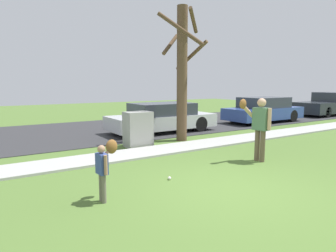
{
  "coord_description": "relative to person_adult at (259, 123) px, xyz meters",
  "views": [
    {
      "loc": [
        -4.08,
        -4.0,
        2.04
      ],
      "look_at": [
        -0.11,
        2.16,
        1.0
      ],
      "focal_mm": 31.71,
      "sensor_mm": 36.0,
      "label": 1
    }
  ],
  "objects": [
    {
      "name": "baseball",
      "position": [
        -2.83,
        -0.02,
        -0.99
      ],
      "size": [
        0.07,
        0.07,
        0.07
      ],
      "primitive_type": "sphere",
      "color": "white",
      "rests_on": "ground"
    },
    {
      "name": "sidewalk_strip",
      "position": [
        -2.1,
        2.43,
        -1.0
      ],
      "size": [
        36.0,
        1.2,
        0.06
      ],
      "primitive_type": "cube",
      "color": "#A3A39E",
      "rests_on": "ground"
    },
    {
      "name": "parked_pickup_dark",
      "position": [
        13.34,
        5.51,
        -0.36
      ],
      "size": [
        5.2,
        1.95,
        1.48
      ],
      "rotation": [
        0.0,
        0.0,
        3.14
      ],
      "color": "#23282D",
      "rests_on": "road_surface"
    },
    {
      "name": "street_tree_near",
      "position": [
        0.01,
        3.5,
        1.49
      ],
      "size": [
        1.84,
        1.88,
        4.72
      ],
      "color": "brown",
      "rests_on": "ground"
    },
    {
      "name": "person_adult",
      "position": [
        0.0,
        0.0,
        0.0
      ],
      "size": [
        0.71,
        0.6,
        1.67
      ],
      "rotation": [
        0.0,
        0.0,
        -3.06
      ],
      "color": "brown",
      "rests_on": "ground"
    },
    {
      "name": "utility_cabinet",
      "position": [
        -1.8,
        3.42,
        -0.46
      ],
      "size": [
        0.86,
        0.6,
        1.15
      ],
      "primitive_type": "cube",
      "color": "gray",
      "rests_on": "ground"
    },
    {
      "name": "parked_wagon_blue",
      "position": [
        6.66,
        5.32,
        -0.37
      ],
      "size": [
        4.5,
        1.8,
        1.33
      ],
      "rotation": [
        0.0,
        0.0,
        3.14
      ],
      "color": "#2D478C",
      "rests_on": "road_surface"
    },
    {
      "name": "road_surface",
      "position": [
        -2.1,
        7.43,
        -1.02
      ],
      "size": [
        36.0,
        6.8,
        0.02
      ],
      "primitive_type": "cube",
      "color": "#2D2D30",
      "rests_on": "ground"
    },
    {
      "name": "ground_plane",
      "position": [
        -2.1,
        2.33,
        -1.03
      ],
      "size": [
        48.0,
        48.0,
        0.0
      ],
      "primitive_type": "plane",
      "color": "#4C6B2D"
    },
    {
      "name": "person_child",
      "position": [
        -4.39,
        -0.36,
        -0.35
      ],
      "size": [
        0.45,
        0.43,
        1.05
      ],
      "rotation": [
        0.0,
        0.0,
        0.09
      ],
      "color": "#6B6656",
      "rests_on": "ground"
    },
    {
      "name": "parked_sedan_silver",
      "position": [
        0.38,
        5.46,
        -0.41
      ],
      "size": [
        4.6,
        1.8,
        1.23
      ],
      "rotation": [
        0.0,
        0.0,
        3.14
      ],
      "color": "silver",
      "rests_on": "road_surface"
    }
  ]
}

